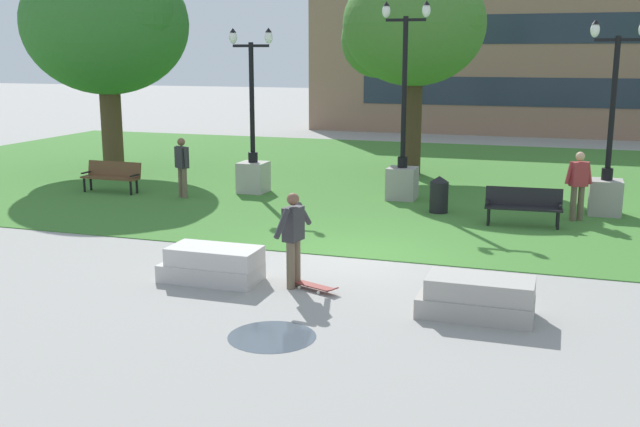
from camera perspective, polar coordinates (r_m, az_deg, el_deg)
name	(u,v)px	position (r m, az deg, el deg)	size (l,w,h in m)	color
ground_plane	(354,258)	(15.24, 2.64, -3.42)	(140.00, 140.00, 0.00)	gray
grass_lawn	(437,180)	(24.80, 8.88, 2.55)	(40.00, 20.00, 0.02)	#3D752D
concrete_block_center	(213,265)	(13.81, -8.18, -3.88)	(1.81, 0.90, 0.64)	#BCB7B2
concrete_block_left	(478,298)	(12.13, 11.91, -6.31)	(1.80, 0.90, 0.64)	#9E9991
person_skateboarder	(293,234)	(13.14, -2.05, -1.60)	(0.31, 1.33, 1.71)	brown
skateboard	(313,285)	(13.21, -0.55, -5.50)	(1.02, 0.56, 0.14)	maroon
puddle	(272,336)	(11.18, -3.67, -9.33)	(1.31, 1.31, 0.01)	#47515B
park_bench_near_left	(523,204)	(18.56, 15.24, 0.69)	(1.83, 0.64, 0.90)	black
park_bench_near_right	(112,175)	(23.06, -15.57, 2.86)	(1.81, 0.55, 0.90)	brown
lamp_post_left	(253,160)	(22.21, -5.13, 4.10)	(1.32, 0.80, 4.76)	#ADA89E
lamp_post_right	(607,176)	(20.38, 21.02, 2.66)	(1.32, 0.80, 4.87)	gray
lamp_post_center	(403,161)	(21.19, 6.31, 4.01)	(1.32, 0.80, 5.43)	gray
tree_far_right	(104,26)	(27.13, -16.10, 13.54)	(5.86, 5.58, 7.39)	#4C3823
tree_near_right	(412,27)	(25.67, 7.04, 13.90)	(4.96, 4.73, 6.98)	#42301E
trash_bin	(439,194)	(19.61, 9.06, 1.47)	(0.49, 0.49, 0.96)	black
person_bystander_near_lawn	(182,164)	(21.65, -10.47, 3.71)	(0.62, 0.47, 1.71)	brown
person_bystander_far_lawn	(578,182)	(19.42, 19.09, 2.28)	(0.68, 0.40, 1.71)	brown
building_facade_distant	(550,43)	(38.66, 17.11, 12.31)	(24.34, 1.03, 9.07)	#8E6B56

